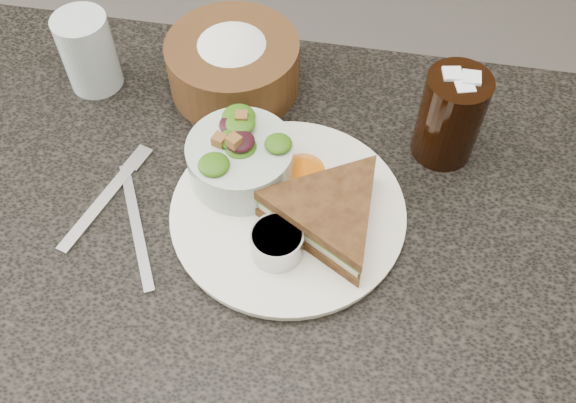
% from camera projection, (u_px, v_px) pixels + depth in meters
% --- Properties ---
extents(dining_table, '(1.00, 0.70, 0.75)m').
position_uv_depth(dining_table, '(247.00, 340.00, 1.11)').
color(dining_table, black).
rests_on(dining_table, floor).
extents(dinner_plate, '(0.29, 0.29, 0.01)m').
position_uv_depth(dinner_plate, '(288.00, 212.00, 0.81)').
color(dinner_plate, silver).
rests_on(dinner_plate, dining_table).
extents(sandwich, '(0.25, 0.25, 0.05)m').
position_uv_depth(sandwich, '(329.00, 214.00, 0.77)').
color(sandwich, '#54371B').
rests_on(sandwich, dinner_plate).
extents(salad_bowl, '(0.16, 0.16, 0.08)m').
position_uv_depth(salad_bowl, '(240.00, 155.00, 0.80)').
color(salad_bowl, '#A5B9AF').
rests_on(salad_bowl, dinner_plate).
extents(dressing_ramekin, '(0.07, 0.07, 0.04)m').
position_uv_depth(dressing_ramekin, '(277.00, 243.00, 0.75)').
color(dressing_ramekin, '#A7A8AB').
rests_on(dressing_ramekin, dinner_plate).
extents(orange_wedge, '(0.08, 0.08, 0.03)m').
position_uv_depth(orange_wedge, '(303.00, 164.00, 0.83)').
color(orange_wedge, orange).
rests_on(orange_wedge, dinner_plate).
extents(fork, '(0.06, 0.16, 0.00)m').
position_uv_depth(fork, '(102.00, 202.00, 0.82)').
color(fork, '#A8A8A9').
rests_on(fork, dining_table).
extents(knife, '(0.10, 0.18, 0.00)m').
position_uv_depth(knife, '(136.00, 225.00, 0.80)').
color(knife, gray).
rests_on(knife, dining_table).
extents(bread_basket, '(0.23, 0.23, 0.11)m').
position_uv_depth(bread_basket, '(233.00, 58.00, 0.90)').
color(bread_basket, '#4D3217').
rests_on(bread_basket, dining_table).
extents(cola_glass, '(0.10, 0.10, 0.14)m').
position_uv_depth(cola_glass, '(451.00, 113.00, 0.82)').
color(cola_glass, black).
rests_on(cola_glass, dining_table).
extents(water_glass, '(0.09, 0.09, 0.11)m').
position_uv_depth(water_glass, '(88.00, 52.00, 0.90)').
color(water_glass, '#AABAC3').
rests_on(water_glass, dining_table).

